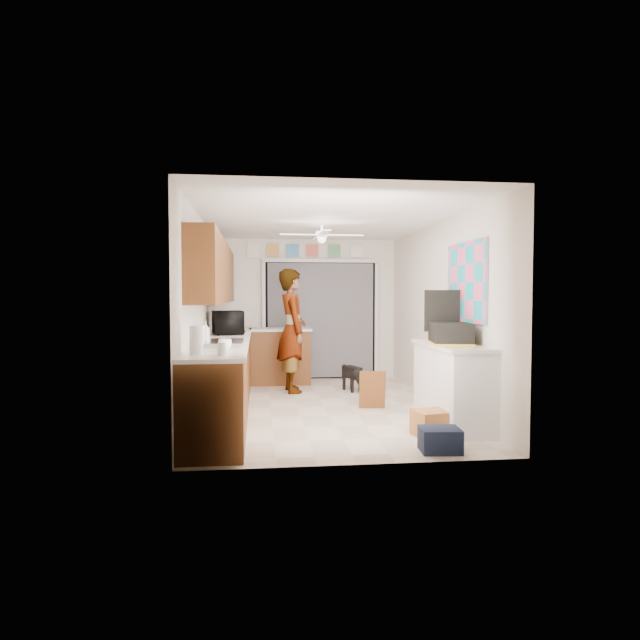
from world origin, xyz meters
name	(u,v)px	position (x,y,z in m)	size (l,w,h in m)	color
floor	(323,406)	(0.00, 0.00, 0.00)	(5.00, 5.00, 0.00)	beige
ceiling	(323,220)	(0.00, 0.00, 2.50)	(5.00, 5.00, 0.00)	white
wall_back	(307,309)	(0.00, 2.50, 1.25)	(3.20, 3.20, 0.00)	white
wall_front	(358,323)	(0.00, -2.50, 1.25)	(3.20, 3.20, 0.00)	white
wall_left	(202,314)	(-1.60, 0.00, 1.25)	(5.00, 5.00, 0.00)	white
wall_right	(439,313)	(1.60, 0.00, 1.25)	(5.00, 5.00, 0.00)	white
left_base_cabinets	(225,375)	(-1.30, 0.00, 0.45)	(0.60, 4.80, 0.90)	brown
left_countertop	(226,339)	(-1.29, 0.00, 0.92)	(0.62, 4.80, 0.04)	white
upper_cabinets	(215,273)	(-1.44, 0.20, 1.80)	(0.32, 4.00, 0.80)	brown
sink_basin	(221,343)	(-1.29, -1.00, 0.95)	(0.50, 0.76, 0.06)	silver
faucet	(203,335)	(-1.48, -1.00, 1.05)	(0.03, 0.03, 0.22)	silver
peninsula_base	(280,357)	(-0.50, 2.00, 0.45)	(1.00, 0.60, 0.90)	brown
peninsula_top	(280,329)	(-0.50, 2.00, 0.92)	(1.04, 0.64, 0.04)	white
back_opening_recess	(321,320)	(0.25, 2.47, 1.05)	(2.00, 0.06, 2.10)	black
curtain_panel	(321,320)	(0.25, 2.43, 1.05)	(1.90, 0.03, 2.05)	slate
door_trim_left	(264,321)	(-0.77, 2.44, 1.05)	(0.06, 0.04, 2.10)	white
door_trim_right	(376,320)	(1.27, 2.44, 1.05)	(0.06, 0.04, 2.10)	white
door_trim_head	(321,261)	(0.25, 2.44, 2.12)	(2.10, 0.04, 0.06)	white
header_frame_0	(273,250)	(-0.60, 2.47, 2.30)	(0.22, 0.02, 0.22)	#DF9B4A
header_frame_1	(293,250)	(-0.25, 2.47, 2.30)	(0.22, 0.02, 0.22)	#4D8FCD
header_frame_2	(312,251)	(0.10, 2.47, 2.30)	(0.22, 0.02, 0.22)	#DC6252
header_frame_3	(334,251)	(0.50, 2.47, 2.30)	(0.22, 0.02, 0.22)	#5CA26D
header_frame_4	(356,251)	(0.90, 2.47, 2.30)	(0.22, 0.02, 0.22)	white
route66_sign	(253,250)	(-0.95, 2.47, 2.30)	(0.22, 0.02, 0.26)	silver
right_counter_base	(452,386)	(1.35, -1.20, 0.45)	(0.50, 1.40, 0.90)	white
right_counter_top	(452,346)	(1.34, -1.20, 0.92)	(0.54, 1.44, 0.04)	white
abstract_painting	(466,282)	(1.58, -1.00, 1.65)	(0.03, 1.15, 0.95)	#FA5C90
ceiling_fan	(322,235)	(0.00, 0.20, 2.32)	(1.14, 1.14, 0.24)	white
microwave	(228,323)	(-1.30, 0.68, 1.11)	(0.60, 0.41, 0.33)	black
soap_bottle	(206,333)	(-1.46, -0.96, 1.07)	(0.10, 0.10, 0.27)	silver
cup	(225,344)	(-1.21, -1.53, 0.99)	(0.14, 0.14, 0.11)	white
jar_b	(221,350)	(-1.20, -2.13, 1.00)	(0.08, 0.08, 0.12)	silver
paper_towel_roll	(196,340)	(-1.44, -2.01, 1.08)	(0.13, 0.13, 0.27)	white
suitcase	(450,333)	(1.32, -1.20, 1.06)	(0.43, 0.57, 0.24)	black
suitcase_rim	(450,343)	(1.32, -1.20, 0.95)	(0.44, 0.58, 0.02)	yellow
suitcase_lid	(442,311)	(1.32, -0.91, 1.31)	(0.42, 0.03, 0.50)	black
cardboard_box	(435,423)	(1.00, -1.64, 0.14)	(0.44, 0.33, 0.28)	#A35F33
navy_crate	(440,440)	(0.86, -2.20, 0.11)	(0.37, 0.31, 0.23)	black
cabinet_door_panel	(372,390)	(0.62, -0.23, 0.26)	(0.34, 0.03, 0.51)	brown
man	(292,331)	(-0.35, 1.17, 0.95)	(0.69, 0.46, 1.91)	white
dog	(352,377)	(0.59, 1.13, 0.22)	(0.24, 0.55, 0.43)	black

